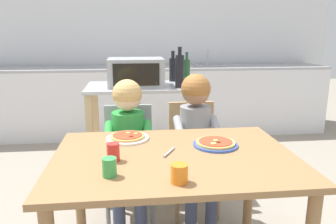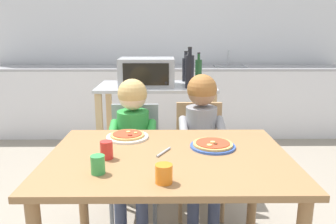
{
  "view_description": "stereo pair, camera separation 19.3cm",
  "coord_description": "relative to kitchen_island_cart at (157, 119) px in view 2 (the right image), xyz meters",
  "views": [
    {
      "loc": [
        -0.21,
        -1.56,
        1.34
      ],
      "look_at": [
        0.0,
        0.3,
        0.88
      ],
      "focal_mm": 35.28,
      "sensor_mm": 36.0,
      "label": 1
    },
    {
      "loc": [
        -0.02,
        -1.57,
        1.34
      ],
      "look_at": [
        0.0,
        0.3,
        0.88
      ],
      "focal_mm": 35.28,
      "sensor_mm": 36.0,
      "label": 2
    }
  ],
  "objects": [
    {
      "name": "kitchen_counter",
      "position": [
        0.09,
        1.51,
        -0.14
      ],
      "size": [
        4.71,
        0.6,
        1.09
      ],
      "color": "silver",
      "rests_on": "ground"
    },
    {
      "name": "back_wall_tiled",
      "position": [
        0.09,
        1.92,
        0.76
      ],
      "size": [
        5.24,
        0.12,
        2.7
      ],
      "color": "silver",
      "rests_on": "ground"
    },
    {
      "name": "dining_chair_left",
      "position": [
        -0.15,
        -0.53,
        -0.11
      ],
      "size": [
        0.36,
        0.36,
        0.81
      ],
      "color": "gray",
      "rests_on": "ground"
    },
    {
      "name": "kitchen_island_cart",
      "position": [
        0.0,
        0.0,
        0.0
      ],
      "size": [
        0.99,
        0.55,
        0.89
      ],
      "color": "#B7BABF",
      "rests_on": "ground"
    },
    {
      "name": "serving_spoon",
      "position": [
        0.07,
        -1.2,
        0.14
      ],
      "size": [
        0.08,
        0.13,
        0.01
      ],
      "primitive_type": "cylinder",
      "rotation": [
        0.0,
        1.57,
        1.08
      ],
      "color": "#B7BABF",
      "rests_on": "dining_table"
    },
    {
      "name": "bottle_slim_sauce",
      "position": [
        0.26,
        0.22,
        0.42
      ],
      "size": [
        0.07,
        0.07,
        0.27
      ],
      "color": "black",
      "rests_on": "kitchen_island_cart"
    },
    {
      "name": "toaster_oven",
      "position": [
        -0.08,
        -0.03,
        0.42
      ],
      "size": [
        0.46,
        0.33,
        0.23
      ],
      "color": "#999BA0",
      "rests_on": "kitchen_island_cart"
    },
    {
      "name": "drinking_cup_green",
      "position": [
        -0.22,
        -1.45,
        0.18
      ],
      "size": [
        0.06,
        0.06,
        0.08
      ],
      "primitive_type": "cylinder",
      "color": "green",
      "rests_on": "dining_table"
    },
    {
      "name": "drinking_cup_orange",
      "position": [
        0.07,
        -1.54,
        0.18
      ],
      "size": [
        0.07,
        0.07,
        0.08
      ],
      "primitive_type": "cylinder",
      "color": "orange",
      "rests_on": "dining_table"
    },
    {
      "name": "pizza_plate_white",
      "position": [
        -0.15,
        -0.95,
        0.15
      ],
      "size": [
        0.25,
        0.25,
        0.03
      ],
      "color": "white",
      "rests_on": "dining_table"
    },
    {
      "name": "pizza_plate_blue_rimmed",
      "position": [
        0.33,
        -1.12,
        0.15
      ],
      "size": [
        0.24,
        0.24,
        0.03
      ],
      "color": "#3356B7",
      "rests_on": "dining_table"
    },
    {
      "name": "child_in_green_shirt",
      "position": [
        -0.15,
        -0.65,
        0.07
      ],
      "size": [
        0.32,
        0.42,
        1.01
      ],
      "color": "#424C6B",
      "rests_on": "ground"
    },
    {
      "name": "bottle_brown_beer",
      "position": [
        0.36,
        0.05,
        0.41
      ],
      "size": [
        0.06,
        0.06,
        0.27
      ],
      "color": "#1E4723",
      "rests_on": "kitchen_island_cart"
    },
    {
      "name": "bottle_dark_olive_oil",
      "position": [
        0.27,
        -0.16,
        0.44
      ],
      "size": [
        0.07,
        0.07,
        0.33
      ],
      "color": "black",
      "rests_on": "kitchen_island_cart"
    },
    {
      "name": "drinking_cup_red",
      "position": [
        -0.21,
        -1.27,
        0.18
      ],
      "size": [
        0.06,
        0.06,
        0.09
      ],
      "primitive_type": "cylinder",
      "color": "red",
      "rests_on": "dining_table"
    },
    {
      "name": "dining_chair_right",
      "position": [
        0.33,
        -0.47,
        -0.11
      ],
      "size": [
        0.36,
        0.36,
        0.81
      ],
      "color": "tan",
      "rests_on": "ground"
    },
    {
      "name": "ground_plane",
      "position": [
        0.09,
        0.01,
        -0.59
      ],
      "size": [
        12.32,
        12.32,
        0.0
      ],
      "primitive_type": "plane",
      "color": "gray"
    },
    {
      "name": "dining_table",
      "position": [
        0.09,
        -1.22,
        0.04
      ],
      "size": [
        1.22,
        0.87,
        0.73
      ],
      "color": "olive",
      "rests_on": "ground"
    },
    {
      "name": "child_in_grey_shirt",
      "position": [
        0.33,
        -0.59,
        0.09
      ],
      "size": [
        0.32,
        0.42,
        1.03
      ],
      "color": "#424C6B",
      "rests_on": "ground"
    }
  ]
}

